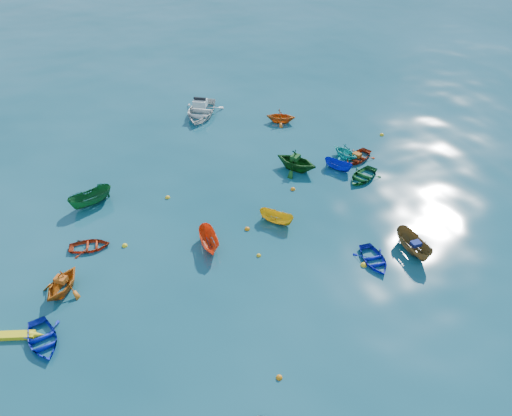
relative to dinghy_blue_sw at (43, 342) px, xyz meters
name	(u,v)px	position (x,y,z in m)	size (l,w,h in m)	color
ground	(288,258)	(14.49, 0.66, 0.00)	(160.00, 160.00, 0.00)	#0A3C4A
dinghy_blue_sw	(43,342)	(0.00, 0.00, 0.00)	(2.15, 3.01, 0.62)	#0E20B8
sampan_brown_mid	(412,251)	(21.90, -1.94, 0.00)	(1.20, 3.18, 1.23)	brown
dinghy_blue_se	(373,262)	(19.14, -1.75, 0.00)	(1.98, 2.77, 0.57)	#0D15A4
dinghy_orange_w	(64,291)	(1.41, 3.33, 0.00)	(2.41, 2.80, 1.47)	#C45F12
sampan_yellow_mid	(276,222)	(15.33, 4.13, 0.00)	(0.94, 2.49, 0.96)	gold
dinghy_green_e	(362,178)	(23.61, 6.31, 0.00)	(2.17, 3.03, 0.63)	#145521
dinghy_cyan_se	(345,157)	(24.01, 9.46, 0.00)	(2.07, 2.40, 1.26)	#1BAAA5
dinghy_red_nw	(90,248)	(3.37, 6.51, 0.00)	(1.82, 2.54, 0.53)	#B12D0E
sampan_orange_n	(210,246)	(10.38, 3.62, 0.00)	(1.08, 2.85, 1.10)	#F04916
dinghy_green_n	(296,169)	(19.56, 9.47, 0.00)	(2.88, 3.34, 1.76)	#104713
dinghy_red_ne	(357,159)	(24.77, 8.84, 0.00)	(2.13, 2.97, 0.62)	#A52B0D
sampan_blue_far	(338,169)	(22.58, 8.18, 0.00)	(0.89, 2.35, 0.91)	#0D1CA9
dinghy_orange_far	(281,122)	(21.91, 17.06, 0.00)	(2.24, 2.60, 1.37)	#CA5B13
sampan_green_far	(92,204)	(4.23, 11.16, 0.00)	(1.21, 3.22, 1.24)	#135527
kayak_yellow	(10,337)	(-1.59, 1.06, 0.00)	(0.48, 3.34, 0.32)	yellow
motorboat_white	(201,115)	(15.74, 21.33, 0.00)	(3.64, 5.09, 1.66)	silver
tarp_blue_a	(416,244)	(21.90, -2.09, 0.76)	(0.59, 0.45, 0.29)	navy
tarp_orange_a	(61,279)	(1.44, 3.37, 0.89)	(0.64, 0.49, 0.31)	#D15915
tarp_green_b	(295,157)	(19.50, 9.55, 1.06)	(0.73, 0.56, 0.36)	#124917
tarp_orange_b	(357,155)	(24.68, 8.79, 0.46)	(0.62, 0.47, 0.30)	#B25212
buoy_or_a	(279,378)	(10.28, -6.79, 0.00)	(0.32, 0.32, 0.32)	orange
buoy_ye_a	(364,265)	(18.40, -1.79, 0.00)	(0.39, 0.39, 0.39)	yellow
buoy_or_b	(407,230)	(22.93, -0.08, 0.00)	(0.37, 0.37, 0.37)	#E1510C
buoy_ye_b	(125,246)	(5.42, 5.82, 0.00)	(0.36, 0.36, 0.36)	yellow
buoy_or_c	(247,229)	(13.23, 4.23, 0.00)	(0.36, 0.36, 0.36)	orange
buoy_ye_c	(259,256)	(12.89, 1.56, 0.00)	(0.29, 0.29, 0.29)	gold
buoy_or_d	(293,190)	(18.10, 7.11, 0.00)	(0.37, 0.37, 0.37)	orange
buoy_ye_d	(168,198)	(9.34, 9.80, 0.00)	(0.36, 0.36, 0.36)	yellow
buoy_or_e	(292,163)	(19.70, 10.39, 0.00)	(0.38, 0.38, 0.38)	orange
buoy_ye_e	(382,135)	(28.92, 11.36, 0.00)	(0.37, 0.37, 0.37)	gold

